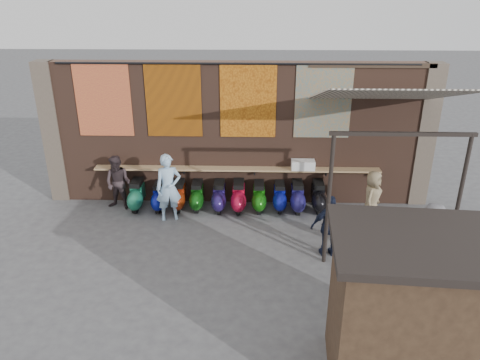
{
  "coord_description": "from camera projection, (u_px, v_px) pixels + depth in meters",
  "views": [
    {
      "loc": [
        0.42,
        -9.82,
        5.97
      ],
      "look_at": [
        0.12,
        1.2,
        1.25
      ],
      "focal_mm": 35.0,
      "sensor_mm": 36.0,
      "label": 1
    }
  ],
  "objects": [
    {
      "name": "tapestry_orange",
      "position": [
        248.0,
        101.0,
        12.48
      ],
      "size": [
        1.5,
        0.02,
        2.0
      ],
      "primitive_type": "cube",
      "color": "#BF6D17",
      "rests_on": "brick_wall"
    },
    {
      "name": "pier_right",
      "position": [
        425.0,
        136.0,
        12.95
      ],
      "size": [
        0.5,
        0.5,
        4.0
      ],
      "primitive_type": "cube",
      "color": "#4C4238",
      "rests_on": "ground"
    },
    {
      "name": "awning_header",
      "position": [
        403.0,
        134.0,
        9.53
      ],
      "size": [
        3.0,
        0.08,
        0.08
      ],
      "primitive_type": "cube",
      "color": "black",
      "rests_on": "awning_post_left"
    },
    {
      "name": "awning_post_left",
      "position": [
        329.0,
        201.0,
        10.17
      ],
      "size": [
        0.09,
        0.09,
        3.1
      ],
      "primitive_type": "cylinder",
      "color": "black",
      "rests_on": "ground"
    },
    {
      "name": "scooter_stool_0",
      "position": [
        137.0,
        195.0,
        13.12
      ],
      "size": [
        0.39,
        0.87,
        0.83
      ],
      "primitive_type": null,
      "color": "#1A6B4C",
      "rests_on": "ground"
    },
    {
      "name": "hang_rail",
      "position": [
        237.0,
        64.0,
        12.09
      ],
      "size": [
        9.5,
        0.06,
        0.06
      ],
      "primitive_type": "cylinder",
      "rotation": [
        0.0,
        1.57,
        0.0
      ],
      "color": "black",
      "rests_on": "brick_wall"
    },
    {
      "name": "scooter_stool_9",
      "position": [
        318.0,
        197.0,
        13.04
      ],
      "size": [
        0.39,
        0.86,
        0.82
      ],
      "primitive_type": null,
      "color": "black",
      "rests_on": "ground"
    },
    {
      "name": "shopper_navy",
      "position": [
        330.0,
        226.0,
        10.75
      ],
      "size": [
        0.92,
        0.47,
        1.52
      ],
      "primitive_type": "imported",
      "rotation": [
        0.0,
        0.0,
        3.25
      ],
      "color": "black",
      "rests_on": "ground"
    },
    {
      "name": "tapestry_sun",
      "position": [
        174.0,
        100.0,
        12.53
      ],
      "size": [
        1.5,
        0.02,
        2.0
      ],
      "primitive_type": "cube",
      "color": "#D3670C",
      "rests_on": "brick_wall"
    },
    {
      "name": "scooter_stool_4",
      "position": [
        219.0,
        196.0,
        13.06
      ],
      "size": [
        0.38,
        0.85,
        0.81
      ],
      "primitive_type": null,
      "color": "#211550",
      "rests_on": "ground"
    },
    {
      "name": "stall_shelf",
      "position": [
        396.0,
        298.0,
        8.08
      ],
      "size": [
        1.91,
        0.25,
        0.06
      ],
      "primitive_type": "cube",
      "rotation": [
        0.0,
        0.0,
        -0.08
      ],
      "color": "#473321",
      "rests_on": "market_stall"
    },
    {
      "name": "scooter_stool_8",
      "position": [
        297.0,
        197.0,
        13.01
      ],
      "size": [
        0.39,
        0.87,
        0.83
      ],
      "primitive_type": null,
      "color": "navy",
      "rests_on": "ground"
    },
    {
      "name": "shelf_box",
      "position": [
        303.0,
        165.0,
        12.96
      ],
      "size": [
        0.64,
        0.32,
        0.26
      ],
      "primitive_type": "cube",
      "color": "white",
      "rests_on": "eating_counter"
    },
    {
      "name": "diner_right",
      "position": [
        118.0,
        183.0,
        13.0
      ],
      "size": [
        0.88,
        0.76,
        1.56
      ],
      "primitive_type": "imported",
      "rotation": [
        0.0,
        0.0,
        -0.25
      ],
      "color": "#34282B",
      "rests_on": "ground"
    },
    {
      "name": "stall_sign",
      "position": [
        403.0,
        254.0,
        7.73
      ],
      "size": [
        1.2,
        0.13,
        0.5
      ],
      "primitive_type": "cube",
      "rotation": [
        0.0,
        0.0,
        -0.08
      ],
      "color": "gold",
      "rests_on": "market_stall"
    },
    {
      "name": "market_stall",
      "position": [
        410.0,
        316.0,
        7.13
      ],
      "size": [
        2.43,
        1.9,
        2.49
      ],
      "primitive_type": "cube",
      "rotation": [
        0.0,
        0.0,
        -0.08
      ],
      "color": "black",
      "rests_on": "ground"
    },
    {
      "name": "awning_ledger",
      "position": [
        372.0,
        65.0,
        12.03
      ],
      "size": [
        3.3,
        0.08,
        0.12
      ],
      "primitive_type": "cube",
      "color": "#33261C",
      "rests_on": "brick_wall"
    },
    {
      "name": "shopper_grey",
      "position": [
        430.0,
        240.0,
        10.0
      ],
      "size": [
        1.26,
        1.01,
        1.7
      ],
      "primitive_type": "imported",
      "rotation": [
        0.0,
        0.0,
        2.73
      ],
      "color": "slate",
      "rests_on": "ground"
    },
    {
      "name": "tapestry_multi",
      "position": [
        323.0,
        101.0,
        12.43
      ],
      "size": [
        1.5,
        0.02,
        2.0
      ],
      "primitive_type": "cube",
      "color": "#256B87",
      "rests_on": "brick_wall"
    },
    {
      "name": "scooter_stool_7",
      "position": [
        279.0,
        197.0,
        13.08
      ],
      "size": [
        0.37,
        0.81,
        0.77
      ],
      "primitive_type": null,
      "color": "navy",
      "rests_on": "ground"
    },
    {
      "name": "scooter_stool_5",
      "position": [
        239.0,
        197.0,
        13.02
      ],
      "size": [
        0.4,
        0.88,
        0.83
      ],
      "primitive_type": null,
      "color": "#AD0D2D",
      "rests_on": "ground"
    },
    {
      "name": "shopper_tan",
      "position": [
        372.0,
        198.0,
        12.2
      ],
      "size": [
        0.76,
        0.86,
        1.48
      ],
      "primitive_type": "imported",
      "rotation": [
        0.0,
        0.0,
        1.06
      ],
      "color": "#8F7C5B",
      "rests_on": "ground"
    },
    {
      "name": "ground",
      "position": [
        234.0,
        246.0,
        11.39
      ],
      "size": [
        70.0,
        70.0,
        0.0
      ],
      "primitive_type": "plane",
      "color": "#474749",
      "rests_on": "ground"
    },
    {
      "name": "awning_post_right",
      "position": [
        459.0,
        202.0,
        10.1
      ],
      "size": [
        0.09,
        0.09,
        3.1
      ],
      "primitive_type": "cylinder",
      "color": "black",
      "rests_on": "ground"
    },
    {
      "name": "eating_counter",
      "position": [
        237.0,
        169.0,
        13.09
      ],
      "size": [
        8.0,
        0.32,
        0.05
      ],
      "primitive_type": "cube",
      "color": "#9E7A51",
      "rests_on": "brick_wall"
    },
    {
      "name": "scooter_stool_3",
      "position": [
        197.0,
        196.0,
        13.12
      ],
      "size": [
        0.37,
        0.83,
        0.78
      ],
      "primitive_type": null,
      "color": "#0E490F",
      "rests_on": "ground"
    },
    {
      "name": "scooter_stool_1",
      "position": [
        159.0,
        197.0,
        13.1
      ],
      "size": [
        0.36,
        0.8,
        0.76
      ],
      "primitive_type": null,
      "color": "navy",
      "rests_on": "ground"
    },
    {
      "name": "tapestry_redgold",
      "position": [
        103.0,
        100.0,
        12.58
      ],
      "size": [
        1.5,
        0.02,
        2.0
      ],
      "primitive_type": "cube",
      "color": "maroon",
      "rests_on": "brick_wall"
    },
    {
      "name": "brick_wall",
      "position": [
        237.0,
        134.0,
        13.08
      ],
      "size": [
        10.0,
        0.4,
        4.0
      ],
      "primitive_type": "cube",
      "color": "brown",
      "rests_on": "ground"
    },
    {
      "name": "pier_left",
      "position": [
        54.0,
        133.0,
        13.21
      ],
      "size": [
        0.5,
        0.5,
        4.0
      ],
      "primitive_type": "cube",
      "color": "#4C4238",
      "rests_on": "ground"
    },
    {
      "name": "stall_roof",
      "position": [
        424.0,
        242.0,
        6.62
      ],
      "size": [
        2.72,
        2.18,
        0.12
      ],
      "primitive_type": "cube",
      "rotation": [
        0.0,
        0.0,
        -0.08
      ],
      "color": "black",
      "rests_on": "market_stall"
    },
    {
      "name": "awning_canvas",
      "position": [
        387.0,
        95.0,
        10.73
      ],
      "size": [
        3.2,
        3.28,
        0.97
      ],
      "primitive_type": "cube",
      "rotation": [
        -0.28,
        0.0,
        0.0
      ],
      "color": "beige",
      "rests_on": "brick_wall"
    },
    {
      "name": "scooter_stool_2",
      "position": [
        179.0,
        196.0,
        13.12
      ],
      "size": [
        0.38,
        0.84,
        0.8
      ],
      "primitive_type": null,
      "color": "maroon",
      "rests_on": "ground"
    },
    {
      "name": "diner_left",
      "position": [
        169.0,
        188.0,
        12.36
      ],
      "size": [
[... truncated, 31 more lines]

